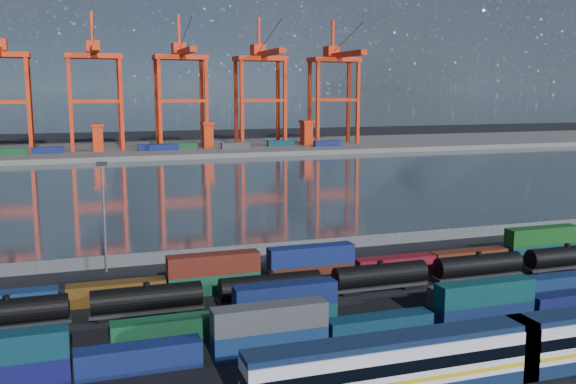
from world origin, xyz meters
name	(u,v)px	position (x,y,z in m)	size (l,w,h in m)	color
ground	(362,306)	(0.00, 0.00, 0.00)	(700.00, 700.00, 0.00)	black
harbor_water	(204,187)	(0.00, 105.00, 0.01)	(700.00, 700.00, 0.00)	#2F3C44
far_quay	(158,150)	(0.00, 210.00, 1.00)	(700.00, 70.00, 2.00)	#514F4C
distant_mountains	(111,8)	(63.02, 1600.00, 220.29)	(2470.00, 1100.00, 520.00)	#1E2630
container_row_south	(187,343)	(-23.91, -10.28, 2.23)	(139.61, 2.46, 5.24)	#37393C
container_row_mid	(260,315)	(-14.54, -3.75, 1.77)	(141.44, 2.44, 5.20)	#383B3C
container_row_north	(412,259)	(13.17, 11.24, 2.06)	(140.83, 2.52, 5.37)	navy
tanker_string	(270,287)	(-10.70, 4.84, 2.10)	(106.62, 2.93, 4.19)	black
waterfront_fence	(292,247)	(0.00, 28.00, 1.00)	(160.12, 0.12, 2.20)	#595B5E
yard_light_mast	(104,211)	(-30.00, 26.00, 9.30)	(1.60, 0.40, 16.60)	slate
gantry_cranes	(138,68)	(-7.50, 203.47, 35.46)	(197.25, 42.72, 57.85)	red
quay_containers	(135,148)	(-11.00, 195.46, 3.30)	(172.58, 10.99, 2.60)	navy
straddle_carriers	(154,136)	(-2.50, 200.00, 7.82)	(140.00, 7.00, 11.10)	red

